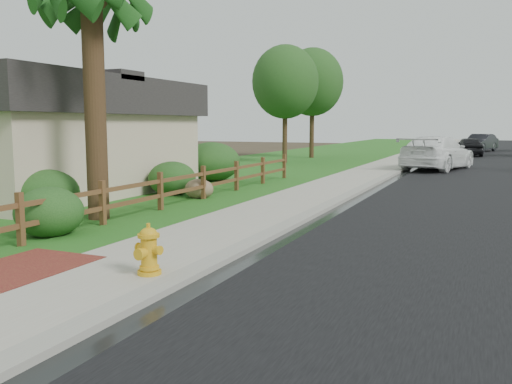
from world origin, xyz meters
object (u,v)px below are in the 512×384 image
at_px(ranch_fence, 183,185).
at_px(white_suv, 437,153).
at_px(fire_hydrant, 149,251).
at_px(dark_car_mid, 469,146).

bearing_deg(ranch_fence, white_suv, 70.96).
bearing_deg(fire_hydrant, white_suv, 84.79).
xyz_separation_m(ranch_fence, fire_hydrant, (3.50, -6.81, -0.15)).
relative_size(fire_hydrant, dark_car_mid, 0.19).
relative_size(fire_hydrant, white_suv, 0.13).
distance_m(fire_hydrant, dark_car_mid, 37.12).
bearing_deg(dark_car_mid, white_suv, 75.71).
relative_size(ranch_fence, dark_car_mid, 4.06).
relative_size(white_suv, dark_car_mid, 1.45).
height_order(fire_hydrant, white_suv, white_suv).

